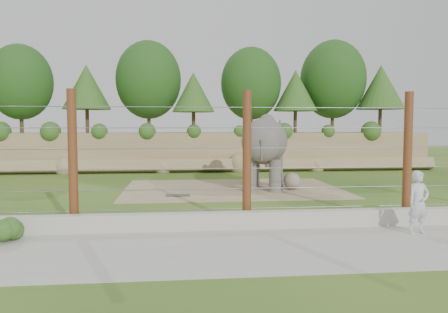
{
  "coord_description": "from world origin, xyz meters",
  "views": [
    {
      "loc": [
        -2.02,
        -17.22,
        2.95
      ],
      "look_at": [
        0.0,
        2.0,
        1.6
      ],
      "focal_mm": 35.0,
      "sensor_mm": 36.0,
      "label": 1
    }
  ],
  "objects": [
    {
      "name": "walkway",
      "position": [
        0.0,
        -7.0,
        0.01
      ],
      "size": [
        26.0,
        4.0,
        0.01
      ],
      "primitive_type": "cube",
      "color": "#B7B4A9",
      "rests_on": "ground"
    },
    {
      "name": "ground",
      "position": [
        0.0,
        0.0,
        0.0
      ],
      "size": [
        90.0,
        90.0,
        0.0
      ],
      "primitive_type": "plane",
      "color": "#2D5C1E",
      "rests_on": "ground"
    },
    {
      "name": "drain_grate",
      "position": [
        -2.05,
        1.12,
        0.04
      ],
      "size": [
        1.0,
        0.6,
        0.03
      ],
      "primitive_type": "cube",
      "color": "#262628",
      "rests_on": "dirt_patch"
    },
    {
      "name": "walkway_shrub",
      "position": [
        -6.38,
        -5.8,
        0.32
      ],
      "size": [
        0.63,
        0.63,
        0.63
      ],
      "primitive_type": "sphere",
      "color": "#28521D",
      "rests_on": "walkway"
    },
    {
      "name": "stone_ball",
      "position": [
        3.2,
        2.39,
        0.42
      ],
      "size": [
        0.79,
        0.79,
        0.79
      ],
      "primitive_type": "sphere",
      "color": "gray",
      "rests_on": "dirt_patch"
    },
    {
      "name": "retaining_wall",
      "position": [
        0.0,
        -5.0,
        0.25
      ],
      "size": [
        26.0,
        0.35,
        0.5
      ],
      "primitive_type": "cube",
      "color": "#B7B4A9",
      "rests_on": "ground"
    },
    {
      "name": "barrier_fence",
      "position": [
        0.0,
        -4.5,
        2.0
      ],
      "size": [
        20.26,
        0.26,
        4.0
      ],
      "color": "#5A2414",
      "rests_on": "ground"
    },
    {
      "name": "elephant",
      "position": [
        1.97,
        2.78,
        1.73
      ],
      "size": [
        2.88,
        4.61,
        3.46
      ],
      "primitive_type": null,
      "rotation": [
        0.0,
        0.0,
        -0.26
      ],
      "color": "#58534E",
      "rests_on": "ground"
    },
    {
      "name": "zookeeper",
      "position": [
        4.47,
        -6.1,
        0.88
      ],
      "size": [
        0.69,
        0.51,
        1.73
      ],
      "primitive_type": "imported",
      "rotation": [
        0.0,
        0.0,
        0.16
      ],
      "color": "silver",
      "rests_on": "walkway"
    },
    {
      "name": "dirt_patch",
      "position": [
        0.5,
        3.0,
        0.01
      ],
      "size": [
        10.0,
        7.0,
        0.02
      ],
      "primitive_type": "cube",
      "color": "#8F845A",
      "rests_on": "ground"
    },
    {
      "name": "back_embankment",
      "position": [
        0.59,
        12.68,
        3.97
      ],
      "size": [
        30.0,
        5.52,
        8.77
      ],
      "color": "#8D7454",
      "rests_on": "ground"
    }
  ]
}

